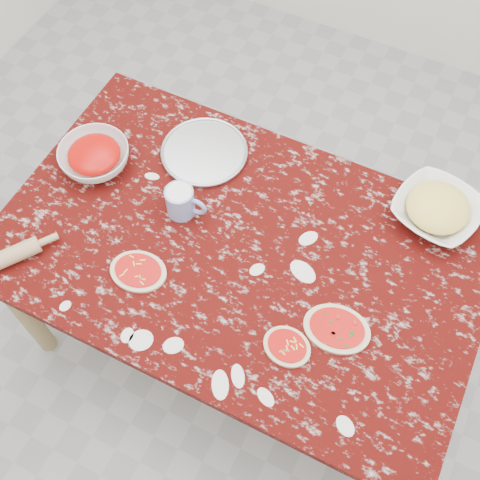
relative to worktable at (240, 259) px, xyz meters
name	(u,v)px	position (x,y,z in m)	size (l,w,h in m)	color
ground	(240,331)	(0.00, 0.00, -0.67)	(4.00, 4.00, 0.00)	gray
worktable	(240,259)	(0.00, 0.00, 0.00)	(1.60, 1.00, 0.75)	#350604
pizza_tray	(204,152)	(-0.29, 0.30, 0.09)	(0.31, 0.31, 0.01)	#B2B2B7
sauce_bowl	(95,157)	(-0.62, 0.08, 0.12)	(0.25, 0.25, 0.08)	white
cheese_bowl	(436,211)	(0.54, 0.40, 0.12)	(0.28, 0.28, 0.07)	white
flour_mug	(181,202)	(-0.24, 0.04, 0.14)	(0.15, 0.10, 0.11)	#788DC7
pizza_left	(138,271)	(-0.25, -0.23, 0.09)	(0.21, 0.17, 0.02)	beige
pizza_mid	(287,346)	(0.28, -0.25, 0.09)	(0.16, 0.14, 0.02)	beige
pizza_right	(337,329)	(0.39, -0.13, 0.09)	(0.22, 0.18, 0.02)	beige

